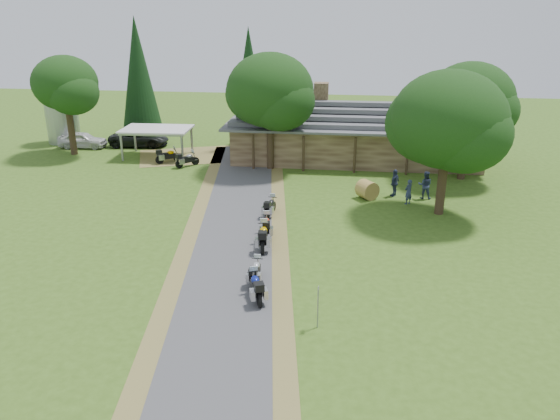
# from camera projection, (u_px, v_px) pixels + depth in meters

# --- Properties ---
(ground) EXTENTS (120.00, 120.00, 0.00)m
(ground) POSITION_uv_depth(u_px,v_px,m) (226.00, 287.00, 25.38)
(ground) COLOR #395818
(ground) RESTS_ON ground
(driveway) EXTENTS (51.95, 51.95, 0.00)m
(driveway) POSITION_uv_depth(u_px,v_px,m) (233.00, 251.00, 29.16)
(driveway) COLOR #424244
(driveway) RESTS_ON ground
(lodge) EXTENTS (21.40, 9.40, 4.90)m
(lodge) POSITION_uv_depth(u_px,v_px,m) (355.00, 130.00, 46.14)
(lodge) COLOR brown
(lodge) RESTS_ON ground
(silo) EXTENTS (3.13, 3.13, 6.01)m
(silo) POSITION_uv_depth(u_px,v_px,m) (61.00, 111.00, 51.41)
(silo) COLOR gray
(silo) RESTS_ON ground
(carport) EXTENTS (5.88, 4.02, 2.50)m
(carport) POSITION_uv_depth(u_px,v_px,m) (158.00, 143.00, 46.98)
(carport) COLOR silver
(carport) RESTS_ON ground
(car_white_sedan) EXTENTS (2.62, 5.68, 1.86)m
(car_white_sedan) POSITION_uv_depth(u_px,v_px,m) (82.00, 138.00, 50.05)
(car_white_sedan) COLOR silver
(car_white_sedan) RESTS_ON ground
(car_dark_suv) EXTENTS (2.96, 6.04, 2.24)m
(car_dark_suv) POSITION_uv_depth(u_px,v_px,m) (139.00, 134.00, 50.60)
(car_dark_suv) COLOR black
(car_dark_suv) RESTS_ON ground
(motorcycle_row_a) EXTENTS (1.25, 2.03, 1.32)m
(motorcycle_row_a) POSITION_uv_depth(u_px,v_px,m) (256.00, 285.00, 24.14)
(motorcycle_row_a) COLOR navy
(motorcycle_row_a) RESTS_ON ground
(motorcycle_row_b) EXTENTS (0.58, 1.73, 1.18)m
(motorcycle_row_b) POSITION_uv_depth(u_px,v_px,m) (256.00, 270.00, 25.69)
(motorcycle_row_b) COLOR #A4A5AB
(motorcycle_row_b) RESTS_ON ground
(motorcycle_row_c) EXTENTS (0.91, 2.18, 1.45)m
(motorcycle_row_c) POSITION_uv_depth(u_px,v_px,m) (263.00, 235.00, 29.26)
(motorcycle_row_c) COLOR #DFA900
(motorcycle_row_c) RESTS_ON ground
(motorcycle_row_d) EXTENTS (0.90, 2.02, 1.34)m
(motorcycle_row_d) POSITION_uv_depth(u_px,v_px,m) (266.00, 225.00, 30.75)
(motorcycle_row_d) COLOR red
(motorcycle_row_d) RESTS_ON ground
(motorcycle_row_e) EXTENTS (0.83, 1.86, 1.23)m
(motorcycle_row_e) POSITION_uv_depth(u_px,v_px,m) (271.00, 206.00, 33.93)
(motorcycle_row_e) COLOR black
(motorcycle_row_e) RESTS_ON ground
(motorcycle_carport_a) EXTENTS (1.95, 1.66, 1.33)m
(motorcycle_carport_a) POSITION_uv_depth(u_px,v_px,m) (168.00, 155.00, 45.31)
(motorcycle_carport_a) COLOR #DFA300
(motorcycle_carport_a) RESTS_ON ground
(motorcycle_carport_b) EXTENTS (1.76, 1.79, 1.30)m
(motorcycle_carport_b) POSITION_uv_depth(u_px,v_px,m) (187.00, 159.00, 44.25)
(motorcycle_carport_b) COLOR slate
(motorcycle_carport_b) RESTS_ON ground
(person_a) EXTENTS (0.68, 0.67, 1.97)m
(person_a) POSITION_uv_depth(u_px,v_px,m) (409.00, 190.00, 35.71)
(person_a) COLOR navy
(person_a) RESTS_ON ground
(person_b) EXTENTS (0.69, 0.54, 2.24)m
(person_b) POSITION_uv_depth(u_px,v_px,m) (425.00, 183.00, 36.70)
(person_b) COLOR navy
(person_b) RESTS_ON ground
(person_c) EXTENTS (0.70, 0.77, 2.21)m
(person_c) POSITION_uv_depth(u_px,v_px,m) (395.00, 180.00, 37.20)
(person_c) COLOR navy
(person_c) RESTS_ON ground
(hay_bale) EXTENTS (1.68, 1.65, 1.25)m
(hay_bale) POSITION_uv_depth(u_px,v_px,m) (367.00, 190.00, 36.87)
(hay_bale) COLOR #A1863B
(hay_bale) RESTS_ON ground
(sign_post) EXTENTS (0.33, 0.06, 1.85)m
(sign_post) POSITION_uv_depth(u_px,v_px,m) (318.00, 308.00, 21.85)
(sign_post) COLOR gray
(sign_post) RESTS_ON ground
(oak_lodge_left) EXTENTS (6.72, 6.72, 10.04)m
(oak_lodge_left) POSITION_uv_depth(u_px,v_px,m) (270.00, 106.00, 42.18)
(oak_lodge_left) COLOR black
(oak_lodge_left) RESTS_ON ground
(oak_lodge_right) EXTENTS (6.25, 6.25, 9.67)m
(oak_lodge_right) POSITION_uv_depth(u_px,v_px,m) (468.00, 115.00, 39.64)
(oak_lodge_right) COLOR black
(oak_lodge_right) RESTS_ON ground
(oak_driveway) EXTENTS (6.91, 6.91, 9.61)m
(oak_driveway) POSITION_uv_depth(u_px,v_px,m) (447.00, 139.00, 32.71)
(oak_driveway) COLOR black
(oak_driveway) RESTS_ON ground
(oak_silo) EXTENTS (5.46, 5.46, 9.96)m
(oak_silo) POSITION_uv_depth(u_px,v_px,m) (67.00, 97.00, 46.46)
(oak_silo) COLOR black
(oak_silo) RESTS_ON ground
(cedar_near) EXTENTS (3.40, 3.40, 10.70)m
(cedar_near) POSITION_uv_depth(u_px,v_px,m) (249.00, 89.00, 48.81)
(cedar_near) COLOR black
(cedar_near) RESTS_ON ground
(cedar_far) EXTENTS (3.80, 3.80, 11.53)m
(cedar_far) POSITION_uv_depth(u_px,v_px,m) (139.00, 78.00, 52.30)
(cedar_far) COLOR black
(cedar_far) RESTS_ON ground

